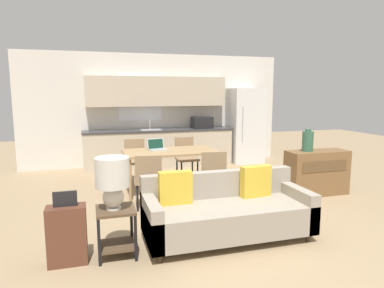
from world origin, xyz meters
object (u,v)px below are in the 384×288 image
Objects in this scene: credenza at (317,172)px; laptop at (157,147)px; suitcase at (67,234)px; dining_chair_near_left at (148,178)px; couch at (226,211)px; refrigerator at (245,126)px; table_lamp at (112,178)px; side_table at (116,224)px; dining_chair_far_right at (186,156)px; dining_chair_far_left at (135,159)px; vase at (308,141)px; dining_chair_near_right at (212,173)px; dining_table at (170,154)px.

laptop is at bearing 158.01° from credenza.
suitcase is at bearing -161.06° from credenza.
couch is at bearing 126.49° from dining_chair_near_left.
refrigerator reaches higher than table_lamp.
side_table is 0.95× the size of table_lamp.
dining_chair_far_right is (-1.93, -1.28, -0.46)m from refrigerator.
refrigerator is at bearing 89.58° from credenza.
dining_chair_far_left is at bearing -83.13° from dining_chair_near_left.
suitcase is (-2.14, -3.08, -0.16)m from dining_chair_far_right.
vase reaches higher than dining_chair_far_right.
dining_chair_near_right is 1.05m from dining_chair_near_left.
vase is 0.45× the size of dining_chair_near_left.
suitcase is at bearing 41.77° from dining_chair_near_right.
suitcase is at bearing -107.65° from dining_chair_far_left.
dining_chair_far_right is at bearing 61.74° from side_table.
refrigerator is at bearing 22.34° from laptop.
couch is 1.51m from dining_chair_near_left.
suitcase is at bearing -133.54° from laptop.
vase is 2.65m from laptop.
vase is at bearing -36.76° from laptop.
laptop reaches higher than dining_chair_near_left.
vase is (2.02, 1.27, 0.62)m from couch.
table_lamp is 2.60m from laptop.
vase is at bearing -173.78° from dining_chair_near_left.
dining_chair_near_right is 1.09× the size of suitcase.
credenza is (3.57, 1.36, -0.49)m from table_lamp.
vase reaches higher than table_lamp.
dining_chair_far_left reaches higher than suitcase.
table_lamp reaches higher than suitcase.
dining_chair_near_right is at bearing -123.89° from refrigerator.
dining_table is 0.97m from dining_chair_near_right.
dining_chair_far_right is 2.30× the size of laptop.
refrigerator reaches higher than dining_table.
couch is at bearing -93.49° from laptop.
table_lamp is at bearing -116.82° from dining_table.
dining_chair_near_right is at bearing 41.33° from table_lamp.
vase reaches higher than suitcase.
dining_table is at bearing -139.66° from refrigerator.
vase is 0.49× the size of suitcase.
suitcase is (-1.09, -1.46, -0.16)m from dining_chair_near_left.
refrigerator is 1.15× the size of dining_table.
dining_chair_far_right is (1.64, 3.05, 0.12)m from side_table.
laptop is 2.87m from suitcase.
couch is at bearing -150.66° from credenza.
side_table is (-3.57, -4.33, -0.58)m from refrigerator.
dining_chair_far_right is (-1.70, 1.68, -0.47)m from vase.
table_lamp reaches higher than dining_chair_far_left.
refrigerator is at bearing 50.38° from table_lamp.
laptop reaches higher than dining_chair_far_left.
dining_chair_near_left is (-2.98, -2.91, -0.46)m from refrigerator.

